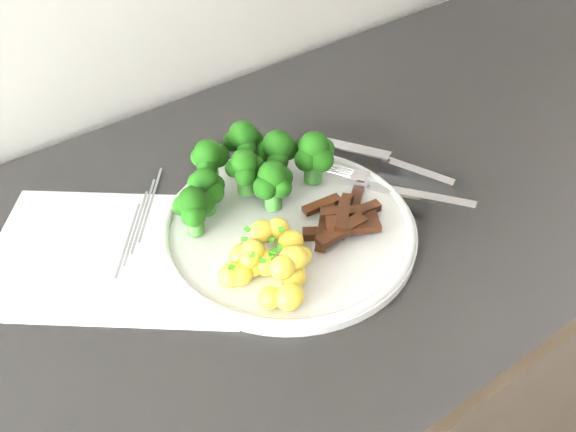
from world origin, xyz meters
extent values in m
cube|color=black|center=(0.05, 1.67, 0.46)|extent=(2.48, 0.62, 0.93)
cube|color=white|center=(-0.13, 1.73, 0.93)|extent=(0.37, 0.35, 0.00)
cube|color=slate|center=(-0.06, 1.79, 0.93)|extent=(0.09, 0.11, 0.00)
cube|color=slate|center=(-0.08, 1.77, 0.93)|extent=(0.09, 0.11, 0.00)
cube|color=slate|center=(-0.09, 1.76, 0.93)|extent=(0.08, 0.10, 0.00)
cube|color=slate|center=(-0.11, 1.75, 0.93)|extent=(0.08, 0.10, 0.00)
cylinder|color=white|center=(0.05, 1.64, 0.94)|extent=(0.30, 0.30, 0.01)
torus|color=white|center=(0.05, 1.64, 0.94)|extent=(0.30, 0.30, 0.01)
cylinder|color=#2B6121|center=(0.04, 1.72, 0.97)|extent=(0.02, 0.02, 0.03)
sphere|color=black|center=(0.05, 1.71, 0.99)|extent=(0.03, 0.03, 0.03)
sphere|color=black|center=(0.03, 1.72, 0.99)|extent=(0.02, 0.02, 0.02)
sphere|color=black|center=(0.03, 1.70, 0.99)|extent=(0.03, 0.03, 0.03)
sphere|color=black|center=(0.04, 1.72, 1.00)|extent=(0.03, 0.03, 0.03)
cylinder|color=#2B6121|center=(0.09, 1.72, 0.96)|extent=(0.02, 0.02, 0.03)
sphere|color=black|center=(0.11, 1.72, 0.98)|extent=(0.03, 0.03, 0.03)
sphere|color=black|center=(0.08, 1.73, 0.98)|extent=(0.03, 0.03, 0.03)
sphere|color=black|center=(0.08, 1.71, 0.98)|extent=(0.03, 0.03, 0.03)
sphere|color=black|center=(0.09, 1.72, 0.99)|extent=(0.04, 0.04, 0.04)
cylinder|color=#2B6121|center=(-0.01, 1.72, 0.96)|extent=(0.02, 0.02, 0.03)
sphere|color=black|center=(0.00, 1.72, 0.98)|extent=(0.02, 0.02, 0.02)
sphere|color=black|center=(-0.01, 1.74, 0.98)|extent=(0.03, 0.03, 0.03)
sphere|color=black|center=(-0.03, 1.72, 0.98)|extent=(0.03, 0.03, 0.03)
sphere|color=black|center=(-0.01, 1.71, 0.98)|extent=(0.03, 0.03, 0.03)
sphere|color=black|center=(-0.01, 1.72, 0.99)|extent=(0.03, 0.03, 0.03)
cylinder|color=#2B6121|center=(0.06, 1.76, 0.97)|extent=(0.02, 0.02, 0.03)
sphere|color=black|center=(0.08, 1.76, 0.99)|extent=(0.03, 0.03, 0.03)
sphere|color=black|center=(0.05, 1.77, 0.99)|extent=(0.02, 0.02, 0.02)
sphere|color=black|center=(0.06, 1.74, 0.99)|extent=(0.03, 0.03, 0.03)
sphere|color=black|center=(0.06, 1.76, 1.00)|extent=(0.04, 0.04, 0.04)
cylinder|color=#2B6121|center=(0.01, 1.75, 0.97)|extent=(0.02, 0.02, 0.03)
sphere|color=black|center=(0.02, 1.75, 0.99)|extent=(0.03, 0.03, 0.03)
sphere|color=black|center=(0.01, 1.77, 0.99)|extent=(0.02, 0.02, 0.02)
sphere|color=black|center=(0.00, 1.74, 0.99)|extent=(0.03, 0.03, 0.03)
sphere|color=black|center=(0.01, 1.75, 1.00)|extent=(0.03, 0.03, 0.03)
cylinder|color=#2B6121|center=(0.13, 1.69, 0.96)|extent=(0.02, 0.02, 0.03)
sphere|color=black|center=(0.14, 1.69, 0.98)|extent=(0.03, 0.03, 0.03)
sphere|color=black|center=(0.13, 1.71, 0.98)|extent=(0.03, 0.03, 0.03)
sphere|color=black|center=(0.11, 1.69, 0.98)|extent=(0.03, 0.03, 0.03)
sphere|color=black|center=(0.13, 1.68, 0.98)|extent=(0.03, 0.03, 0.03)
sphere|color=black|center=(0.13, 1.69, 0.99)|extent=(0.04, 0.04, 0.04)
cylinder|color=#2B6121|center=(-0.04, 1.70, 0.96)|extent=(0.02, 0.02, 0.03)
sphere|color=black|center=(-0.03, 1.70, 0.98)|extent=(0.03, 0.03, 0.03)
sphere|color=black|center=(-0.05, 1.71, 0.98)|extent=(0.02, 0.02, 0.02)
sphere|color=black|center=(-0.05, 1.69, 0.98)|extent=(0.03, 0.03, 0.03)
sphere|color=black|center=(-0.04, 1.70, 0.99)|extent=(0.03, 0.03, 0.03)
cylinder|color=#2B6121|center=(0.06, 1.68, 0.96)|extent=(0.02, 0.02, 0.03)
sphere|color=black|center=(0.07, 1.68, 0.98)|extent=(0.03, 0.03, 0.03)
sphere|color=black|center=(0.05, 1.70, 0.98)|extent=(0.02, 0.02, 0.02)
sphere|color=black|center=(0.04, 1.68, 0.98)|extent=(0.03, 0.03, 0.03)
sphere|color=black|center=(0.06, 1.67, 0.98)|extent=(0.02, 0.02, 0.02)
sphere|color=black|center=(0.06, 1.68, 0.99)|extent=(0.04, 0.04, 0.04)
ellipsoid|color=#FCEF4B|center=(0.03, 1.64, 0.95)|extent=(0.03, 0.03, 0.02)
ellipsoid|color=#FCEF4B|center=(0.01, 1.64, 0.95)|extent=(0.03, 0.03, 0.02)
ellipsoid|color=#FCEF4B|center=(-0.01, 1.60, 0.95)|extent=(0.03, 0.03, 0.03)
ellipsoid|color=#FCEF4B|center=(-0.02, 1.61, 0.95)|extent=(0.03, 0.03, 0.02)
ellipsoid|color=#FCEF4B|center=(-0.01, 1.61, 0.95)|extent=(0.03, 0.03, 0.03)
ellipsoid|color=#FCEF4B|center=(-0.04, 1.60, 0.95)|extent=(0.03, 0.03, 0.02)
ellipsoid|color=#FCEF4B|center=(0.03, 1.59, 0.95)|extent=(0.03, 0.03, 0.02)
ellipsoid|color=#FCEF4B|center=(0.01, 1.58, 0.95)|extent=(0.03, 0.02, 0.02)
ellipsoid|color=#FCEF4B|center=(-0.05, 1.61, 0.95)|extent=(0.03, 0.03, 0.03)
ellipsoid|color=#FCEF4B|center=(-0.04, 1.56, 0.95)|extent=(0.03, 0.03, 0.02)
ellipsoid|color=#FCEF4B|center=(-0.02, 1.63, 0.95)|extent=(0.02, 0.02, 0.02)
ellipsoid|color=#FCEF4B|center=(-0.03, 1.62, 0.95)|extent=(0.03, 0.03, 0.03)
ellipsoid|color=#FCEF4B|center=(0.00, 1.56, 0.95)|extent=(0.03, 0.02, 0.02)
ellipsoid|color=#FCEF4B|center=(-0.03, 1.61, 0.97)|extent=(0.02, 0.02, 0.02)
ellipsoid|color=#FCEF4B|center=(0.01, 1.58, 0.97)|extent=(0.03, 0.03, 0.03)
ellipsoid|color=#FCEF4B|center=(0.03, 1.61, 0.95)|extent=(0.03, 0.03, 0.03)
ellipsoid|color=#FCEF4B|center=(-0.01, 1.57, 0.97)|extent=(0.03, 0.03, 0.03)
ellipsoid|color=#FCEF4B|center=(-0.02, 1.54, 0.95)|extent=(0.03, 0.03, 0.03)
ellipsoid|color=#FCEF4B|center=(-0.02, 1.61, 0.97)|extent=(0.03, 0.03, 0.03)
cube|color=#21690E|center=(0.00, 1.59, 0.98)|extent=(0.01, 0.01, 0.00)
cube|color=#21690E|center=(-0.01, 1.58, 0.97)|extent=(0.01, 0.01, 0.00)
cube|color=#21690E|center=(0.02, 1.61, 0.98)|extent=(0.01, 0.01, 0.00)
cube|color=#21690E|center=(-0.02, 1.61, 0.97)|extent=(0.01, 0.01, 0.00)
cube|color=#21690E|center=(-0.01, 1.59, 0.97)|extent=(0.01, 0.01, 0.00)
cube|color=#21690E|center=(-0.01, 1.63, 0.98)|extent=(0.01, 0.01, 0.00)
cube|color=#21690E|center=(-0.01, 1.59, 0.97)|extent=(0.01, 0.01, 0.00)
cube|color=#21690E|center=(-0.02, 1.63, 0.97)|extent=(0.01, 0.01, 0.00)
cube|color=#21690E|center=(-0.02, 1.59, 0.97)|extent=(0.01, 0.01, 0.00)
cube|color=#21690E|center=(0.00, 1.61, 0.97)|extent=(0.01, 0.01, 0.00)
cube|color=#21690E|center=(-0.05, 1.60, 0.97)|extent=(0.01, 0.01, 0.00)
cube|color=#21690E|center=(-0.01, 1.59, 0.97)|extent=(0.01, 0.01, 0.00)
cube|color=#21690E|center=(-0.03, 1.60, 0.98)|extent=(0.01, 0.01, 0.00)
cube|color=#21690E|center=(-0.01, 1.61, 0.97)|extent=(0.01, 0.01, 0.00)
cube|color=black|center=(0.12, 1.60, 0.95)|extent=(0.05, 0.04, 0.01)
cube|color=black|center=(0.11, 1.61, 0.95)|extent=(0.06, 0.02, 0.01)
cube|color=black|center=(0.07, 1.61, 0.95)|extent=(0.05, 0.05, 0.02)
cube|color=black|center=(0.07, 1.61, 0.95)|extent=(0.05, 0.04, 0.01)
cube|color=black|center=(0.13, 1.61, 0.95)|extent=(0.06, 0.02, 0.01)
cube|color=black|center=(0.14, 1.63, 0.95)|extent=(0.05, 0.04, 0.01)
cube|color=black|center=(0.09, 1.62, 0.95)|extent=(0.05, 0.04, 0.01)
cube|color=black|center=(0.10, 1.64, 0.95)|extent=(0.05, 0.02, 0.01)
cube|color=black|center=(0.09, 1.59, 0.96)|extent=(0.07, 0.02, 0.01)
cube|color=black|center=(0.11, 1.61, 0.95)|extent=(0.05, 0.04, 0.01)
cube|color=black|center=(0.11, 1.58, 0.95)|extent=(0.06, 0.04, 0.01)
cube|color=black|center=(0.09, 1.61, 0.95)|extent=(0.04, 0.06, 0.01)
cube|color=black|center=(0.10, 1.61, 0.96)|extent=(0.05, 0.05, 0.01)
cube|color=black|center=(0.11, 1.62, 0.95)|extent=(0.05, 0.04, 0.01)
cube|color=silver|center=(0.21, 1.59, 0.95)|extent=(0.08, 0.12, 0.02)
cube|color=silver|center=(0.17, 1.66, 0.95)|extent=(0.03, 0.03, 0.01)
cylinder|color=silver|center=(0.16, 1.69, 0.95)|extent=(0.02, 0.04, 0.00)
cylinder|color=silver|center=(0.16, 1.68, 0.95)|extent=(0.02, 0.04, 0.00)
cylinder|color=silver|center=(0.15, 1.68, 0.95)|extent=(0.02, 0.04, 0.00)
cylinder|color=silver|center=(0.15, 1.68, 0.95)|extent=(0.02, 0.04, 0.00)
cube|color=silver|center=(0.20, 1.72, 0.95)|extent=(0.07, 0.11, 0.01)
cube|color=silver|center=(0.25, 1.63, 0.94)|extent=(0.06, 0.09, 0.02)
camera|label=1|loc=(-0.30, 1.17, 1.48)|focal=42.04mm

